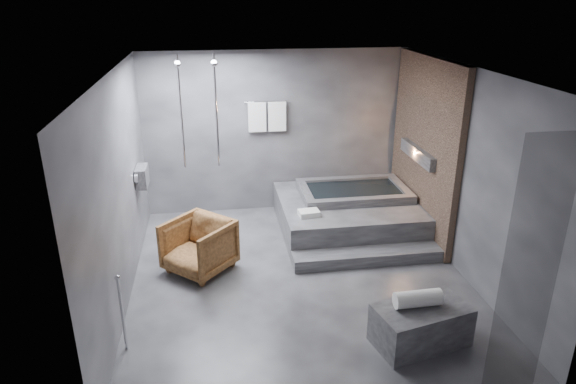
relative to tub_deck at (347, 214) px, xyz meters
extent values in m
plane|color=#2D2D2F|center=(-1.05, -1.45, -0.25)|extent=(5.00, 5.00, 0.00)
cube|color=#4B4B4D|center=(-1.05, -1.45, 2.55)|extent=(4.50, 5.00, 0.04)
cube|color=#37373C|center=(-1.05, 1.05, 1.15)|extent=(4.50, 0.04, 2.80)
cube|color=#37373C|center=(-1.05, -3.95, 1.15)|extent=(4.50, 0.04, 2.80)
cube|color=#37373C|center=(-3.30, -1.45, 1.15)|extent=(0.04, 5.00, 2.80)
cube|color=#37373C|center=(1.20, -1.45, 1.15)|extent=(0.04, 5.00, 2.80)
cube|color=#977358|center=(1.14, -0.20, 1.15)|extent=(0.10, 2.40, 2.78)
cube|color=#FF9938|center=(1.06, -0.20, 1.05)|extent=(0.14, 1.20, 0.20)
cube|color=gray|center=(-3.21, -0.05, 0.85)|extent=(0.16, 0.42, 0.30)
imported|color=beige|center=(-3.20, -0.15, 0.80)|extent=(0.08, 0.08, 0.21)
imported|color=beige|center=(-3.20, 0.05, 0.78)|extent=(0.07, 0.07, 0.15)
cylinder|color=silver|center=(-2.05, 0.60, 1.65)|extent=(0.04, 0.04, 1.80)
cylinder|color=silver|center=(-2.60, 0.60, 1.65)|extent=(0.04, 0.04, 1.80)
cylinder|color=silver|center=(-1.20, 0.99, 1.70)|extent=(0.75, 0.02, 0.02)
cube|color=white|center=(-1.37, 0.97, 1.45)|extent=(0.30, 0.06, 0.50)
cube|color=white|center=(-1.03, 0.97, 1.45)|extent=(0.30, 0.06, 0.50)
cylinder|color=silver|center=(-3.20, -2.65, 0.20)|extent=(0.04, 0.04, 0.90)
cube|color=black|center=(0.60, -3.90, 1.10)|extent=(0.55, 0.01, 2.60)
cube|color=#323234|center=(0.00, 0.00, 0.00)|extent=(2.20, 2.00, 0.50)
cube|color=#323234|center=(0.00, -1.18, -0.16)|extent=(2.20, 0.36, 0.18)
cube|color=#2F2F31|center=(0.04, -3.04, -0.02)|extent=(1.13, 0.79, 0.46)
imported|color=#462811|center=(-2.41, -1.04, 0.13)|extent=(1.15, 1.15, 0.75)
cylinder|color=white|center=(-0.01, -3.00, 0.31)|extent=(0.53, 0.20, 0.19)
cube|color=white|center=(-0.75, -0.52, 0.29)|extent=(0.33, 0.25, 0.08)
camera|label=1|loc=(-2.13, -7.52, 3.46)|focal=32.00mm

